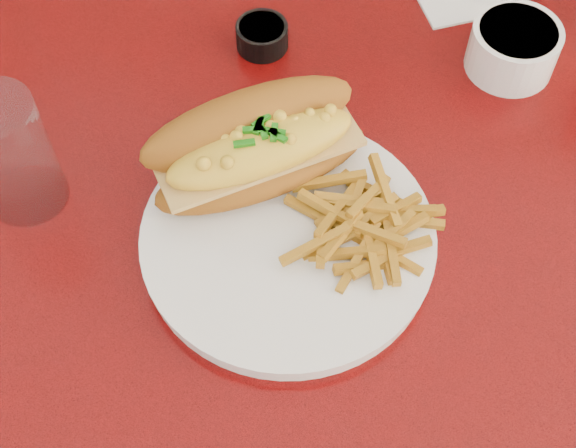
% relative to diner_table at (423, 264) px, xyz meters
% --- Properties ---
extents(ground, '(8.00, 8.00, 0.00)m').
position_rel_diner_table_xyz_m(ground, '(0.00, 0.00, -0.61)').
color(ground, silver).
rests_on(ground, ground).
extents(diner_table, '(1.23, 0.83, 0.77)m').
position_rel_diner_table_xyz_m(diner_table, '(0.00, 0.00, 0.00)').
color(diner_table, '#B60C0B').
rests_on(diner_table, ground).
extents(booth_bench_far, '(1.20, 0.51, 0.90)m').
position_rel_diner_table_xyz_m(booth_bench_far, '(0.00, 0.81, -0.32)').
color(booth_bench_far, '#9C0A0C').
rests_on(booth_bench_far, ground).
extents(dinner_plate, '(0.30, 0.30, 0.02)m').
position_rel_diner_table_xyz_m(dinner_plate, '(-0.14, -0.11, 0.17)').
color(dinner_plate, white).
rests_on(dinner_plate, diner_table).
extents(mac_hoagie, '(0.24, 0.22, 0.10)m').
position_rel_diner_table_xyz_m(mac_hoagie, '(-0.19, -0.04, 0.22)').
color(mac_hoagie, '#9D5C19').
rests_on(mac_hoagie, dinner_plate).
extents(fries_pile, '(0.12, 0.11, 0.03)m').
position_rel_diner_table_xyz_m(fries_pile, '(-0.07, -0.08, 0.20)').
color(fries_pile, gold).
rests_on(fries_pile, dinner_plate).
extents(fork, '(0.08, 0.11, 0.00)m').
position_rel_diner_table_xyz_m(fork, '(-0.09, -0.06, 0.18)').
color(fork, silver).
rests_on(fork, dinner_plate).
extents(gravy_ramekin, '(0.12, 0.12, 0.06)m').
position_rel_diner_table_xyz_m(gravy_ramekin, '(0.05, 0.19, 0.19)').
color(gravy_ramekin, white).
rests_on(gravy_ramekin, diner_table).
extents(sauce_cup_left, '(0.07, 0.07, 0.03)m').
position_rel_diner_table_xyz_m(sauce_cup_left, '(-0.24, 0.15, 0.18)').
color(sauce_cup_left, black).
rests_on(sauce_cup_left, diner_table).
extents(water_tumbler, '(0.09, 0.09, 0.14)m').
position_rel_diner_table_xyz_m(water_tumbler, '(-0.42, -0.11, 0.23)').
color(water_tumbler, '#C1E1F9').
rests_on(water_tumbler, diner_table).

